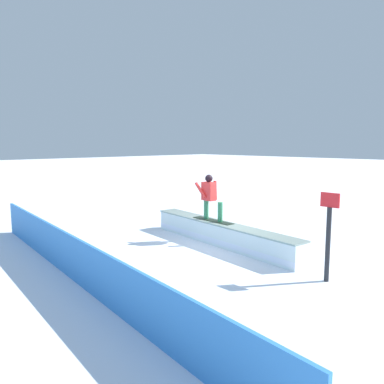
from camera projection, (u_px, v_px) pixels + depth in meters
name	position (u px, v px, depth m)	size (l,w,h in m)	color
ground_plane	(221.00, 245.00, 10.73)	(120.00, 120.00, 0.00)	white
grind_box	(221.00, 235.00, 10.69)	(5.49, 1.14, 0.63)	white
snowboarder	(210.00, 196.00, 10.94)	(1.46, 0.42, 1.33)	black
safety_fence	(78.00, 261.00, 7.67)	(11.36, 0.06, 0.96)	#3684E0
trail_marker	(328.00, 234.00, 7.77)	(0.40, 0.10, 1.87)	#262628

